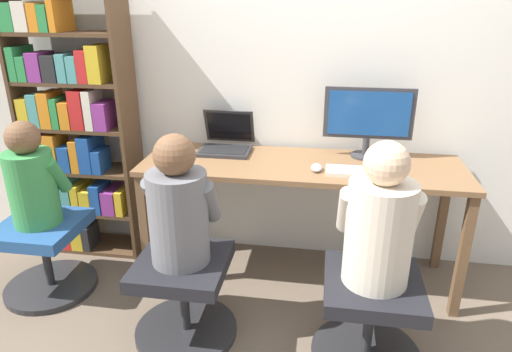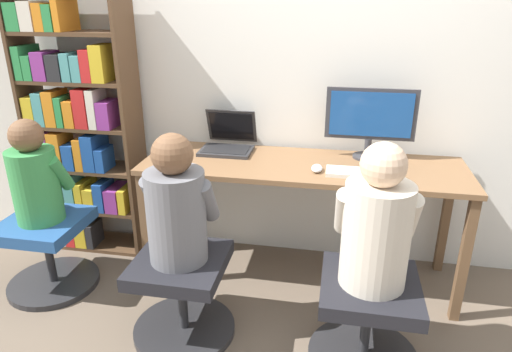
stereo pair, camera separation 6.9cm
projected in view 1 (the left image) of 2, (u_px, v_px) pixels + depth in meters
ground_plane at (293, 303)px, 2.65m from camera, size 14.00×14.00×0.00m
wall_back at (309, 60)px, 2.76m from camera, size 10.00×0.05×2.60m
desk at (301, 177)px, 2.67m from camera, size 1.85×0.58×0.76m
desktop_monitor at (368, 119)px, 2.65m from camera, size 0.52×0.17×0.42m
laptop at (226, 142)px, 2.84m from camera, size 0.32×0.31×0.24m
keyboard at (362, 172)px, 2.47m from camera, size 0.39×0.14×0.03m
computer_mouse_by_keyboard at (317, 168)px, 2.52m from camera, size 0.06×0.10×0.03m
office_chair_left at (370, 316)px, 2.17m from camera, size 0.53×0.53×0.45m
office_chair_right at (184, 293)px, 2.33m from camera, size 0.53×0.53×0.45m
person_at_monitor at (380, 223)px, 1.99m from camera, size 0.36×0.32×0.67m
person_at_laptop at (178, 207)px, 2.15m from camera, size 0.35×0.31×0.64m
bookshelf at (72, 133)px, 2.93m from camera, size 0.73×0.27×1.75m
office_chair_side at (45, 253)px, 2.69m from camera, size 0.53×0.53×0.45m
person_near_shelf at (31, 179)px, 2.52m from camera, size 0.32×0.28×0.60m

